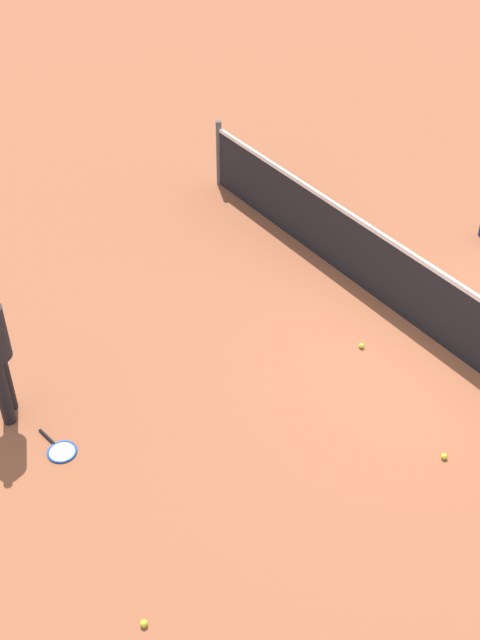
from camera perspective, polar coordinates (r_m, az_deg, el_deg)
The scene contains 6 objects.
ground_plane at distance 9.91m, azimuth 14.80°, elevation -2.12°, with size 40.00×40.00×0.00m, color #9E5638.
court_net at distance 9.60m, azimuth 15.27°, elevation 0.14°, with size 10.09×0.09×1.07m.
tennis_racket_near_player at distance 8.63m, azimuth -12.77°, elevation -9.11°, with size 0.60×0.36×0.03m.
tennis_ball_midcourt at distance 9.71m, azimuth 8.73°, elevation -1.84°, with size 0.07×0.07×0.07m, color #C6E033.
tennis_ball_baseline at distance 8.61m, azimuth 14.47°, elevation -9.47°, with size 0.07×0.07×0.07m, color #C6E033.
tennis_ball_stray_left at distance 7.29m, azimuth -6.93°, elevation -20.84°, with size 0.07×0.07×0.07m, color #C6E033.
Camera 1 is at (4.49, -6.21, 6.29)m, focal length 44.53 mm.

